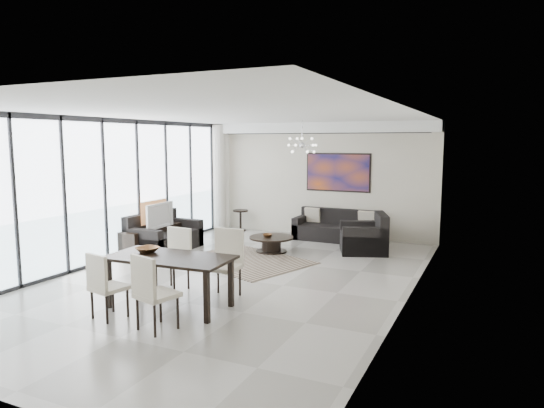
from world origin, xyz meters
The scene contains 20 objects.
room_shell centered at (0.46, 0.00, 1.45)m, with size 6.00×9.00×2.90m.
window_wall centered at (-2.86, 0.00, 1.47)m, with size 0.37×8.95×2.90m.
soffit centered at (0.00, 4.30, 2.77)m, with size 5.98×0.40×0.26m, color white.
painting centered at (0.50, 4.47, 1.65)m, with size 1.68×0.04×0.98m, color #B74C19.
chandelier centered at (0.30, 2.50, 2.35)m, with size 0.66×0.66×0.71m.
rug centered at (-0.43, 1.22, 0.01)m, with size 2.46×1.89×0.01m, color black.
coffee_table centered at (-0.29, 2.20, 0.19)m, with size 0.98×0.98×0.34m.
bowl_coffee centered at (-0.36, 2.14, 0.38)m, with size 0.21×0.21×0.06m, color brown.
sofa_main centered at (0.62, 4.07, 0.25)m, with size 2.05×0.84×0.74m.
loveseat centered at (-2.55, 1.30, 0.29)m, with size 0.95×1.69×0.85m.
armchair centered at (1.59, 3.07, 0.30)m, with size 1.27×1.30×0.87m.
side_table centered at (-2.14, 4.15, 0.39)m, with size 0.42×0.42×0.57m.
tv_console centered at (-2.76, 1.19, 0.27)m, with size 0.49×1.73×0.54m, color black.
television centered at (-2.60, 1.15, 0.81)m, with size 0.95×0.12×0.55m, color gray.
dining_table centered at (-0.12, -1.68, 0.68)m, with size 1.89×1.02×0.77m.
dining_chair_sw centered at (-0.63, -2.48, 0.53)m, with size 0.50×0.50×0.93m.
dining_chair_se centered at (0.23, -2.55, 0.58)m, with size 0.57×0.57×1.01m.
dining_chair_nw centered at (-0.58, -0.90, 0.58)m, with size 0.49×0.49×1.01m.
dining_chair_ne centered at (0.37, -0.88, 0.62)m, with size 0.53×0.53×1.07m.
bowl_dining centered at (-0.58, -1.61, 0.81)m, with size 0.33×0.33×0.08m, color brown.
Camera 1 is at (4.16, -7.31, 2.44)m, focal length 32.00 mm.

